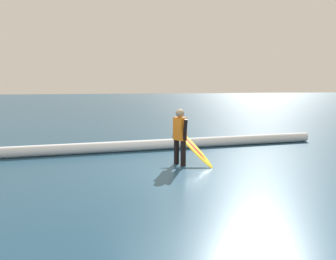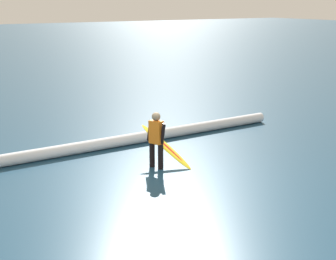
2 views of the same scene
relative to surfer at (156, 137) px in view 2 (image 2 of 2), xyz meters
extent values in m
plane|color=navy|center=(0.36, 0.52, -0.81)|extent=(164.98, 164.98, 0.00)
cylinder|color=black|center=(0.05, -0.13, -0.49)|extent=(0.14, 0.14, 0.65)
cylinder|color=black|center=(-0.05, 0.13, -0.49)|extent=(0.14, 0.14, 0.65)
cube|color=orange|center=(0.00, 0.00, 0.14)|extent=(0.30, 0.39, 0.59)
sphere|color=gray|center=(0.00, 0.00, 0.54)|extent=(0.22, 0.22, 0.22)
cylinder|color=black|center=(0.07, -0.20, 0.14)|extent=(0.09, 0.22, 0.55)
cylinder|color=black|center=(-0.07, 0.20, 0.14)|extent=(0.09, 0.21, 0.55)
ellipsoid|color=yellow|center=(-0.37, -0.14, -0.34)|extent=(0.87, 1.58, 0.98)
ellipsoid|color=red|center=(-0.37, -0.14, -0.34)|extent=(0.58, 1.22, 0.80)
cylinder|color=white|center=(2.21, -2.18, -0.65)|extent=(15.72, 0.57, 0.33)
camera|label=1|loc=(2.66, 8.15, 1.23)|focal=35.97mm
camera|label=2|loc=(6.09, 10.32, 3.35)|focal=52.74mm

